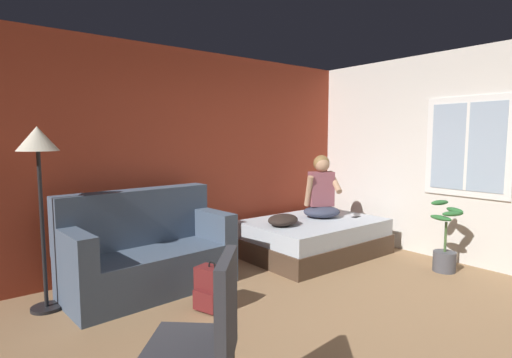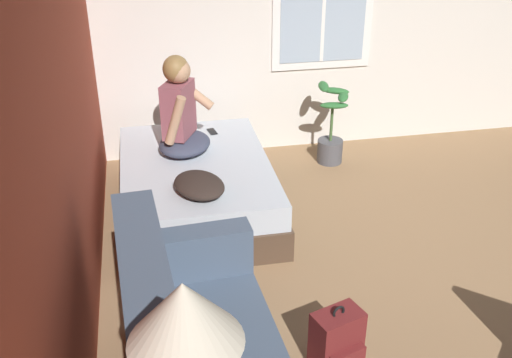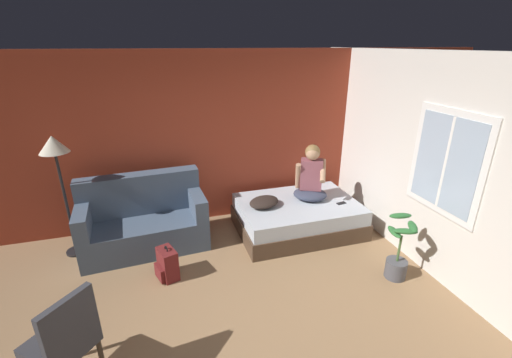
# 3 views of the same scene
# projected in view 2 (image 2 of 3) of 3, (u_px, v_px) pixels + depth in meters

# --- Properties ---
(ground_plane) EXTENTS (40.00, 40.00, 0.00)m
(ground_plane) POSITION_uv_depth(u_px,v_px,m) (473.00, 289.00, 4.38)
(ground_plane) COLOR #93704C
(wall_back_accent) EXTENTS (10.41, 0.16, 2.70)m
(wall_back_accent) POSITION_uv_depth(u_px,v_px,m) (52.00, 154.00, 3.27)
(wall_back_accent) COLOR #993823
(wall_back_accent) RESTS_ON ground
(wall_side_with_window) EXTENTS (0.19, 6.75, 2.70)m
(wall_side_with_window) POSITION_uv_depth(u_px,v_px,m) (357.00, 17.00, 6.16)
(wall_side_with_window) COLOR silver
(wall_side_with_window) RESTS_ON ground
(bed) EXTENTS (1.86, 1.31, 0.48)m
(bed) POSITION_uv_depth(u_px,v_px,m) (196.00, 187.00, 5.26)
(bed) COLOR #4C3828
(bed) RESTS_ON ground
(person_seated) EXTENTS (0.66, 0.62, 0.88)m
(person_seated) POSITION_uv_depth(u_px,v_px,m) (181.00, 114.00, 5.17)
(person_seated) COLOR #383D51
(person_seated) RESTS_ON bed
(backpack) EXTENTS (0.30, 0.34, 0.46)m
(backpack) POSITION_uv_depth(u_px,v_px,m) (337.00, 342.00, 3.62)
(backpack) COLOR maroon
(backpack) RESTS_ON ground
(throw_pillow) EXTENTS (0.58, 0.52, 0.14)m
(throw_pillow) POSITION_uv_depth(u_px,v_px,m) (199.00, 185.00, 4.64)
(throw_pillow) COLOR #2D231E
(throw_pillow) RESTS_ON bed
(cell_phone) EXTENTS (0.15, 0.09, 0.01)m
(cell_phone) POSITION_uv_depth(u_px,v_px,m) (212.00, 132.00, 5.72)
(cell_phone) COLOR black
(cell_phone) RESTS_ON bed
(floor_lamp) EXTENTS (0.36, 0.36, 1.70)m
(floor_lamp) POSITION_uv_depth(u_px,v_px,m) (187.00, 354.00, 1.83)
(floor_lamp) COLOR black
(floor_lamp) RESTS_ON ground
(potted_plant) EXTENTS (0.39, 0.37, 0.85)m
(potted_plant) POSITION_uv_depth(u_px,v_px,m) (331.00, 135.00, 6.11)
(potted_plant) COLOR #4C4C51
(potted_plant) RESTS_ON ground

